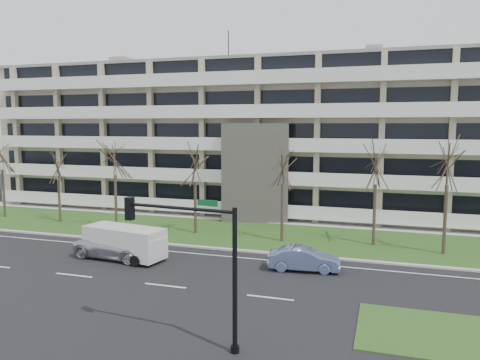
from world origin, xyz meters
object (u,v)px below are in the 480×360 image
(silver_pickup, at_px, (118,246))
(blue_sedan, at_px, (304,259))
(white_van, at_px, (125,240))
(traffic_signal, at_px, (196,252))

(silver_pickup, distance_m, blue_sedan, 12.44)
(silver_pickup, xyz_separation_m, white_van, (0.69, -0.19, 0.48))
(traffic_signal, bearing_deg, silver_pickup, 140.33)
(silver_pickup, distance_m, traffic_signal, 14.42)
(white_van, xyz_separation_m, traffic_signal, (9.23, -9.80, 2.60))
(blue_sedan, bearing_deg, traffic_signal, 160.61)
(blue_sedan, relative_size, traffic_signal, 0.73)
(silver_pickup, distance_m, white_van, 0.86)
(silver_pickup, xyz_separation_m, blue_sedan, (12.40, 1.00, -0.09))
(blue_sedan, bearing_deg, white_van, 89.11)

